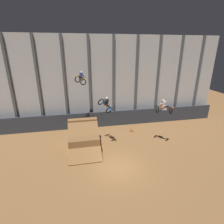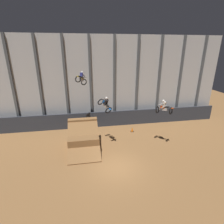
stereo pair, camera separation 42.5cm
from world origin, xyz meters
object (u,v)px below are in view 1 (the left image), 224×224
rider_bike_left_air (81,79)px  rider_bike_center_air (105,104)px  rider_bike_right_air (164,108)px  dirt_ramp (84,139)px  traffic_cone_near_ramp (132,129)px

rider_bike_left_air → rider_bike_center_air: rider_bike_left_air is taller
rider_bike_center_air → rider_bike_right_air: 5.87m
dirt_ramp → rider_bike_center_air: 4.27m
rider_bike_right_air → traffic_cone_near_ramp: size_ratio=2.91×
rider_bike_left_air → traffic_cone_near_ramp: rider_bike_left_air is taller
rider_bike_left_air → traffic_cone_near_ramp: bearing=19.6°
dirt_ramp → rider_bike_left_air: rider_bike_left_air is taller
traffic_cone_near_ramp → rider_bike_left_air: bearing=172.1°
dirt_ramp → rider_bike_right_air: rider_bike_right_air is taller
rider_bike_right_air → traffic_cone_near_ramp: 5.74m
rider_bike_right_air → rider_bike_left_air: bearing=110.2°
dirt_ramp → rider_bike_center_air: bearing=-1.4°
dirt_ramp → rider_bike_center_air: size_ratio=2.43×
dirt_ramp → rider_bike_right_air: bearing=-7.5°
rider_bike_right_air → dirt_ramp: bearing=132.1°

